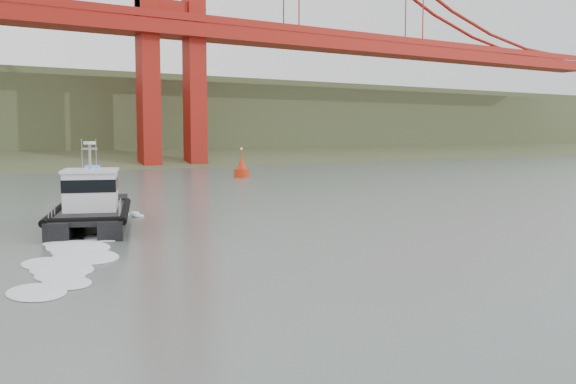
# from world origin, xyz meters

# --- Properties ---
(ground) EXTENTS (400.00, 400.00, 0.00)m
(ground) POSITION_xyz_m (0.00, 0.00, 0.00)
(ground) COLOR slate
(ground) RESTS_ON ground
(patrol_boat) EXTENTS (7.45, 11.51, 5.25)m
(patrol_boat) POSITION_xyz_m (-8.43, 15.23, 1.32)
(patrol_boat) COLOR black
(patrol_boat) RESTS_ON ground
(nav_buoy) EXTENTS (1.91, 1.91, 3.98)m
(nav_buoy) POSITION_xyz_m (19.74, 47.88, 1.05)
(nav_buoy) COLOR red
(nav_buoy) RESTS_ON ground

